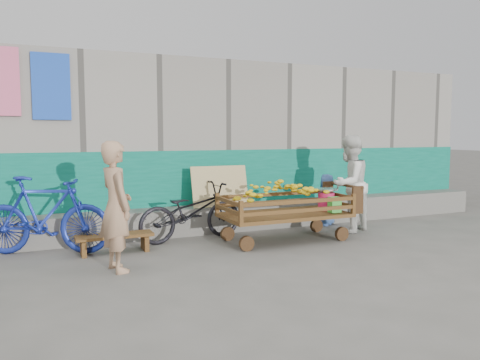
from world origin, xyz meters
name	(u,v)px	position (x,y,z in m)	size (l,w,h in m)	color
ground	(262,268)	(0.00, 0.00, 0.00)	(80.00, 80.00, 0.00)	#5F5D56
building_wall	(173,145)	(0.00, 4.05, 1.47)	(12.00, 3.50, 3.00)	gray
banana_cart	(283,202)	(0.97, 1.23, 0.63)	(2.18, 1.00, 0.93)	#543218
bench	(115,239)	(-1.57, 1.53, 0.20)	(1.07, 0.32, 0.27)	#543218
vendor_man	(116,206)	(-1.68, 0.63, 0.80)	(0.58, 0.38, 1.60)	tan
woman	(349,184)	(2.35, 1.39, 0.83)	(0.81, 0.63, 1.67)	white
child	(327,200)	(2.35, 2.05, 0.48)	(0.46, 0.30, 0.95)	#4166AD
bicycle_dark	(191,212)	(-0.34, 1.85, 0.46)	(0.61, 1.74, 0.91)	black
bicycle_blue	(45,215)	(-2.48, 1.85, 0.55)	(0.52, 1.84, 1.10)	#1C2F9F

